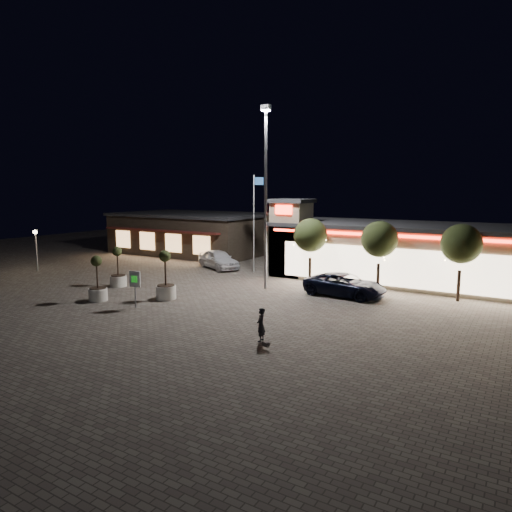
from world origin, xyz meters
The scene contains 17 objects.
ground centered at (0.00, 0.00, 0.00)m, with size 90.00×90.00×0.00m, color #675E53.
retail_building centered at (9.51, 15.82, 2.21)m, with size 20.40×8.40×6.10m.
restaurant_building centered at (-14.00, 19.97, 2.16)m, with size 16.40×11.00×4.30m.
floodlight_pole centered at (2.00, 8.00, 7.02)m, with size 0.60×0.40×12.38m.
flagpole centered at (-1.90, 13.00, 4.74)m, with size 0.95×0.10×8.00m.
lamp_post_west centered at (-18.00, 4.00, 2.46)m, with size 0.36×0.36×3.48m.
string_tree_a centered at (4.00, 11.00, 3.56)m, with size 2.42×2.42×4.79m.
string_tree_b centered at (9.00, 11.00, 3.56)m, with size 2.42×2.42×4.79m.
string_tree_c centered at (14.00, 11.00, 3.56)m, with size 2.42×2.42×4.79m.
pickup_truck centered at (7.54, 8.68, 0.73)m, with size 2.43×5.27×1.47m, color black.
white_sedan centered at (-5.52, 12.83, 0.83)m, with size 1.95×4.85×1.65m, color white.
pedestrian centered at (7.40, -1.76, 0.77)m, with size 0.56×0.37×1.54m, color black.
dog centered at (8.17, -2.58, 0.24)m, with size 0.46×0.27×0.25m.
planter_left centered at (-7.28, 3.16, 0.88)m, with size 1.16×1.16×2.86m.
planter_mid centered at (-5.13, -0.43, 0.87)m, with size 1.15×1.15×2.83m.
planter_right centered at (-1.83, 2.10, 0.96)m, with size 1.26×1.26×3.10m.
valet_sign centered at (-1.83, -0.48, 1.53)m, with size 0.72×0.20×2.18m.
Camera 1 is at (17.55, -18.96, 6.86)m, focal length 32.00 mm.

